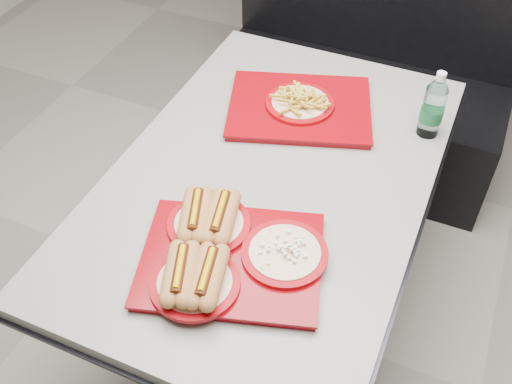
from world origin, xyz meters
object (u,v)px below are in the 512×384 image
at_px(booth_bench, 362,78).
at_px(water_bottle, 433,108).
at_px(tray_near, 224,253).
at_px(tray_far, 300,105).
at_px(diner_table, 270,212).

relative_size(booth_bench, water_bottle, 5.99).
relative_size(tray_near, tray_far, 0.97).
xyz_separation_m(diner_table, tray_far, (-0.03, 0.32, 0.19)).
xyz_separation_m(booth_bench, water_bottle, (0.38, -0.72, 0.45)).
height_order(booth_bench, tray_near, booth_bench).
xyz_separation_m(tray_far, water_bottle, (0.41, 0.06, 0.07)).
distance_m(diner_table, tray_far, 0.37).
distance_m(booth_bench, tray_far, 0.86).
bearing_deg(diner_table, tray_far, 95.36).
xyz_separation_m(diner_table, booth_bench, (0.00, 1.09, -0.18)).
distance_m(tray_far, water_bottle, 0.42).
bearing_deg(booth_bench, tray_near, -89.36).
xyz_separation_m(tray_near, water_bottle, (0.37, 0.73, 0.06)).
bearing_deg(tray_near, tray_far, 93.92).
bearing_deg(booth_bench, diner_table, -90.00).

